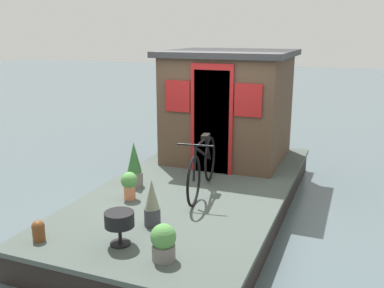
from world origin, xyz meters
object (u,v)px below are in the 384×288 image
(potted_plant_basil, at_px, (134,166))
(mooring_bollard, at_px, (38,230))
(charcoal_grill, at_px, (119,221))
(bicycle, at_px, (203,166))
(potted_plant_mint, at_px, (152,204))
(houseboat_cabin, at_px, (229,105))
(potted_plant_ivy, at_px, (129,184))
(potted_plant_rosemary, at_px, (163,242))

(potted_plant_basil, height_order, mooring_bollard, potted_plant_basil)
(potted_plant_basil, bearing_deg, charcoal_grill, -156.14)
(potted_plant_basil, bearing_deg, mooring_bollard, 175.52)
(bicycle, distance_m, potted_plant_mint, 1.31)
(mooring_bollard, bearing_deg, charcoal_grill, -74.13)
(charcoal_grill, bearing_deg, houseboat_cabin, -1.66)
(bicycle, bearing_deg, mooring_bollard, 150.69)
(potted_plant_ivy, height_order, charcoal_grill, potted_plant_ivy)
(potted_plant_basil, bearing_deg, potted_plant_rosemary, -143.62)
(potted_plant_mint, height_order, charcoal_grill, potted_plant_mint)
(potted_plant_basil, distance_m, potted_plant_mint, 1.42)
(potted_plant_rosemary, bearing_deg, charcoal_grill, 78.38)
(potted_plant_basil, height_order, charcoal_grill, potted_plant_basil)
(potted_plant_mint, bearing_deg, mooring_bollard, 129.03)
(potted_plant_rosemary, relative_size, potted_plant_ivy, 1.00)
(houseboat_cabin, xyz_separation_m, potted_plant_rosemary, (-3.84, -0.48, -0.79))
(potted_plant_rosemary, distance_m, potted_plant_basil, 2.26)
(potted_plant_basil, bearing_deg, bicycle, -80.89)
(bicycle, distance_m, charcoal_grill, 1.88)
(potted_plant_mint, relative_size, mooring_bollard, 2.41)
(houseboat_cabin, relative_size, potted_plant_ivy, 5.57)
(potted_plant_ivy, bearing_deg, mooring_bollard, 167.24)
(houseboat_cabin, relative_size, mooring_bollard, 9.05)
(bicycle, xyz_separation_m, mooring_bollard, (-2.12, 1.19, -0.26))
(potted_plant_mint, xyz_separation_m, potted_plant_ivy, (0.65, 0.68, -0.05))
(potted_plant_mint, bearing_deg, potted_plant_rosemary, -145.40)
(potted_plant_ivy, xyz_separation_m, mooring_bollard, (-1.47, 0.33, -0.10))
(mooring_bollard, bearing_deg, potted_plant_rosemary, -84.80)
(potted_plant_basil, bearing_deg, potted_plant_ivy, -159.29)
(houseboat_cabin, bearing_deg, charcoal_grill, 178.34)
(bicycle, relative_size, mooring_bollard, 7.23)
(houseboat_cabin, height_order, potted_plant_rosemary, houseboat_cabin)
(potted_plant_rosemary, relative_size, potted_plant_basil, 0.57)
(potted_plant_ivy, distance_m, mooring_bollard, 1.51)
(potted_plant_mint, height_order, mooring_bollard, potted_plant_mint)
(houseboat_cabin, height_order, mooring_bollard, houseboat_cabin)
(potted_plant_ivy, distance_m, charcoal_grill, 1.34)
(bicycle, xyz_separation_m, potted_plant_ivy, (-0.64, 0.85, -0.16))
(potted_plant_basil, xyz_separation_m, charcoal_grill, (-1.69, -0.75, -0.05))
(potted_plant_ivy, relative_size, charcoal_grill, 1.03)
(houseboat_cabin, bearing_deg, potted_plant_basil, 157.05)
(potted_plant_rosemary, distance_m, charcoal_grill, 0.61)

